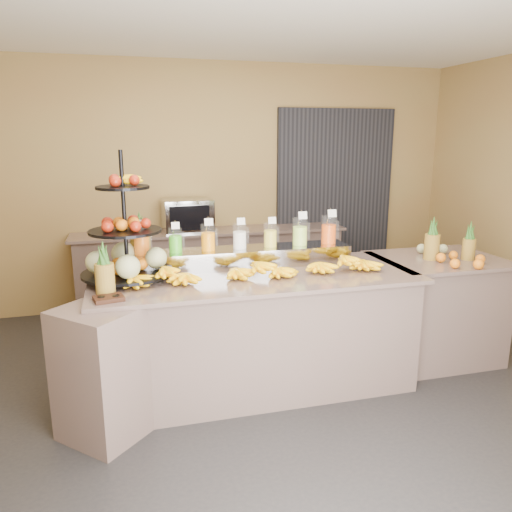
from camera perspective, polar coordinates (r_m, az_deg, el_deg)
name	(u,v)px	position (r m, az deg, el deg)	size (l,w,h in m)	color
ground	(266,402)	(3.96, 1.13, -16.37)	(6.00, 6.00, 0.00)	black
room_envelope	(262,148)	(4.24, 0.71, 12.22)	(6.04, 5.02, 2.82)	olive
buffet_counter	(243,334)	(3.95, -1.53, -8.90)	(2.75, 1.25, 0.93)	gray
right_counter	(435,308)	(4.80, 19.74, -5.59)	(1.08, 0.88, 0.93)	gray
back_ledge	(212,269)	(5.83, -5.02, -1.50)	(3.10, 0.55, 0.93)	gray
pitcher_tray	(240,257)	(4.09, -1.86, -0.16)	(1.85, 0.30, 0.15)	gray
juice_pitcher_orange_a	(142,242)	(3.96, -12.95, 1.59)	(0.12, 0.12, 0.29)	silver
juice_pitcher_green	(175,241)	(3.98, -9.20, 1.65)	(0.11, 0.11, 0.26)	silver
juice_pitcher_orange_b	(208,239)	(4.01, -5.50, 1.96)	(0.12, 0.12, 0.28)	silver
juice_pitcher_milk	(240,238)	(4.06, -1.88, 2.13)	(0.11, 0.12, 0.27)	silver
juice_pitcher_lemon	(270,236)	(4.12, 1.64, 2.29)	(0.11, 0.11, 0.27)	silver
juice_pitcher_lime	(300,233)	(4.20, 5.04, 2.63)	(0.13, 0.13, 0.30)	silver
juice_pitcher_orange_c	(329,231)	(4.30, 8.31, 2.81)	(0.13, 0.13, 0.31)	silver
banana_heap	(255,268)	(3.79, -0.12, -1.37)	(2.01, 0.18, 0.17)	yellow
fruit_stand	(133,248)	(3.79, -13.88, 0.90)	(0.86, 0.86, 0.95)	black
condiment_caddy	(109,298)	(3.40, -16.49, -4.67)	(0.19, 0.14, 0.03)	black
pineapple_left_a	(105,275)	(3.49, -16.90, -2.11)	(0.13, 0.13, 0.38)	brown
pineapple_left_b	(141,246)	(4.17, -13.04, 1.16)	(0.16, 0.16, 0.46)	brown
right_fruit_pile	(455,254)	(4.55, 21.76, 0.22)	(0.42, 0.40, 0.22)	brown
oven_warmer	(187,215)	(5.65, -7.84, 4.63)	(0.54, 0.38, 0.36)	gray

